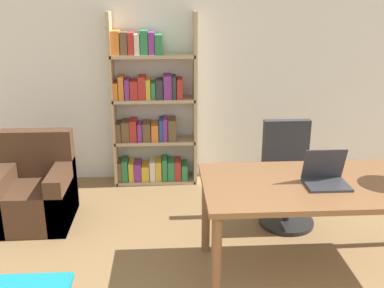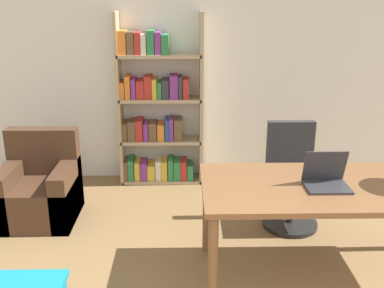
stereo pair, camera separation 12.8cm
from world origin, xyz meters
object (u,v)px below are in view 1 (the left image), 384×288
office_chair (287,179)px  armchair (35,194)px  bookshelf (150,113)px  desk (329,193)px  laptop (326,177)px

office_chair → armchair: size_ratio=1.15×
bookshelf → office_chair: bearing=-38.7°
desk → office_chair: office_chair is taller
desk → armchair: size_ratio=2.21×
office_chair → bookshelf: bookshelf is taller
armchair → bookshelf: (1.09, 0.91, 0.55)m
office_chair → bookshelf: 1.73m
laptop → armchair: 2.69m
office_chair → armchair: 2.41m
armchair → bookshelf: bearing=39.9°
office_chair → bookshelf: bearing=141.3°
laptop → office_chair: size_ratio=0.31×
bookshelf → armchair: bearing=-140.1°
office_chair → armchair: bearing=176.6°
office_chair → desk: bearing=-85.9°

